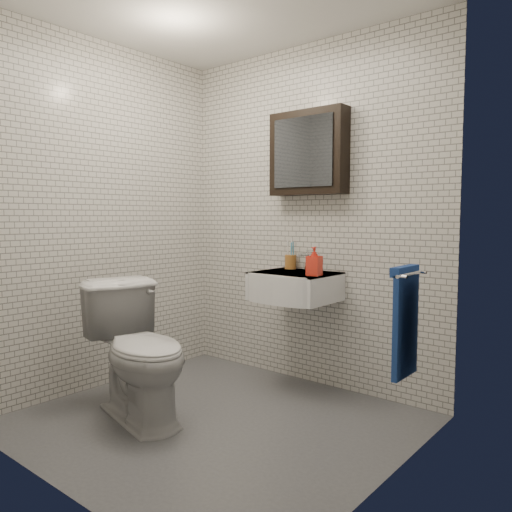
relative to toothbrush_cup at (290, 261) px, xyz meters
name	(u,v)px	position (x,y,z in m)	size (l,w,h in m)	color
ground	(215,421)	(0.11, -0.94, -0.90)	(2.20, 2.00, 0.01)	#4E5056
room_shell	(213,179)	(0.11, -0.94, 0.56)	(2.22, 2.02, 2.51)	silver
washbasin	(292,286)	(0.16, -0.21, -0.15)	(0.55, 0.50, 0.20)	white
faucet	(308,261)	(0.16, -0.01, 0.01)	(0.06, 0.20, 0.15)	silver
mirror_cabinet	(308,153)	(0.16, -0.01, 0.79)	(0.60, 0.15, 0.60)	black
towel_rail	(405,317)	(1.16, -0.59, -0.18)	(0.09, 0.30, 0.58)	silver
toothbrush_cup	(290,261)	(0.00, 0.00, 0.00)	(0.10, 0.10, 0.23)	#AB6A2A
soap_bottle	(314,261)	(0.38, -0.25, 0.04)	(0.09, 0.09, 0.19)	orange
toilet	(140,351)	(-0.28, -1.19, -0.49)	(0.47, 0.82, 0.84)	silver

